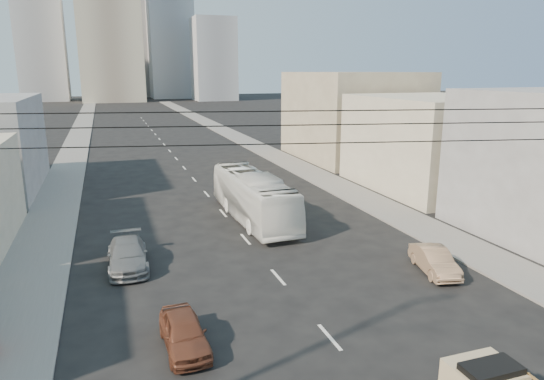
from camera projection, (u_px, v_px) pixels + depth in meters
sidewalk_left at (78, 140)px, 72.16m from camera, size 3.50×180.00×0.12m
sidewalk_right at (231, 134)px, 79.58m from camera, size 3.50×180.00×0.12m
lane_dashes at (173, 155)px, 60.27m from camera, size 0.15×104.00×0.01m
city_bus at (253, 196)px, 33.65m from camera, size 3.06×11.88×3.29m
sedan_brown at (184, 332)px, 18.06m from camera, size 1.64×3.84×1.29m
sedan_tan at (434, 261)px, 24.93m from camera, size 2.22×4.09×1.28m
sedan_grey at (128, 255)px, 25.53m from camera, size 2.09×4.93×1.42m
overhead_wires at (467, 124)px, 10.84m from camera, size 23.01×5.02×0.72m
bldg_right_mid at (433, 143)px, 42.52m from camera, size 11.00×14.00×8.00m
bldg_right_far at (352, 116)px, 57.13m from camera, size 12.00×16.00×10.00m
high_rise_tower at (107, 9)px, 159.27m from camera, size 20.00×20.00×60.00m
midrise_ne at (171, 44)px, 182.38m from camera, size 16.00×16.00×40.00m
midrise_nw at (42, 50)px, 164.62m from camera, size 15.00×15.00×34.00m
midrise_back at (135, 40)px, 191.88m from camera, size 18.00×18.00×44.00m
midrise_east at (214, 59)px, 169.24m from camera, size 14.00×14.00×28.00m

